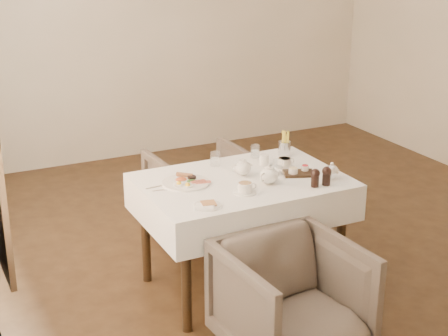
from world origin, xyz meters
TOP-DOWN VIEW (x-y plane):
  - table at (-0.71, -0.41)m, footprint 1.28×0.88m
  - armchair_near at (-0.82, -1.20)m, footprint 0.75×0.77m
  - armchair_far at (-0.59, 0.46)m, footprint 0.74×0.76m
  - breakfast_plate at (-1.06, -0.32)m, footprint 0.30×0.30m
  - side_plate at (-1.10, -0.71)m, footprint 0.18×0.16m
  - teapot_centre at (-0.68, -0.35)m, footprint 0.15×0.12m
  - teapot_front at (-0.60, -0.55)m, footprint 0.20×0.18m
  - creamer at (-0.46, -0.24)m, footprint 0.07×0.07m
  - teacup_near at (-0.81, -0.62)m, footprint 0.14×0.14m
  - teacup_far at (-0.36, -0.35)m, footprint 0.14×0.14m
  - glass_left at (-0.75, -0.10)m, footprint 0.08×0.08m
  - glass_mid at (-0.46, -0.42)m, footprint 0.08×0.08m
  - glass_right at (-0.43, -0.07)m, footprint 0.08×0.08m
  - condiment_board at (-0.35, -0.49)m, footprint 0.23×0.19m
  - pepper_mill_left at (-0.37, -0.72)m, footprint 0.07×0.07m
  - pepper_mill_right at (-0.29, -0.73)m, footprint 0.06×0.06m
  - silver_pot at (-0.20, -0.65)m, footprint 0.11×0.09m
  - fries_cup at (-0.23, -0.12)m, footprint 0.09×0.09m
  - cutlery_fork at (-1.22, -0.30)m, footprint 0.19×0.03m
  - cutlery_knife at (-1.21, -0.37)m, footprint 0.17×0.05m

SIDE VIEW (x-z plane):
  - armchair_near at x=-0.82m, z-range 0.00..0.66m
  - armchair_far at x=-0.59m, z-range 0.00..0.66m
  - table at x=-0.71m, z-range 0.26..1.02m
  - cutlery_knife at x=-1.21m, z-range 0.76..0.76m
  - cutlery_fork at x=-1.22m, z-range 0.76..0.76m
  - side_plate at x=-1.10m, z-range 0.75..0.77m
  - breakfast_plate at x=-1.06m, z-range 0.75..0.78m
  - condiment_board at x=-0.35m, z-range 0.75..0.80m
  - teacup_near at x=-0.81m, z-range 0.75..0.82m
  - teacup_far at x=-0.36m, z-range 0.75..0.82m
  - creamer at x=-0.46m, z-range 0.76..0.83m
  - glass_right at x=-0.43m, z-range 0.76..0.84m
  - glass_left at x=-0.75m, z-range 0.76..0.85m
  - glass_mid at x=-0.46m, z-range 0.76..0.85m
  - silver_pot at x=-0.20m, z-range 0.76..0.87m
  - pepper_mill_left at x=-0.37m, z-range 0.76..0.87m
  - teapot_centre at x=-0.68m, z-range 0.76..0.87m
  - pepper_mill_right at x=-0.29m, z-range 0.76..0.88m
  - teapot_front at x=-0.60m, z-range 0.76..0.88m
  - fries_cup at x=-0.23m, z-range 0.74..0.92m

